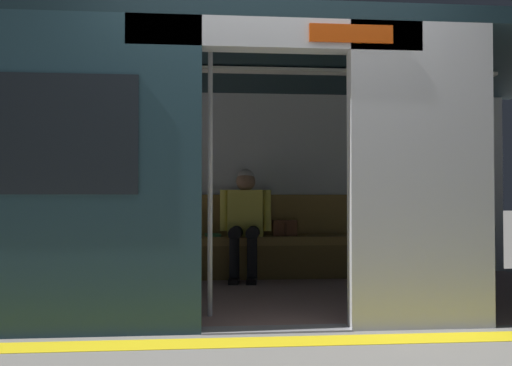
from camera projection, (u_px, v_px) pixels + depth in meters
ground_plane at (276, 330)px, 3.74m from camera, size 60.00×60.00×0.00m
platform_edge_strip at (282, 341)px, 3.44m from camera, size 8.00×0.24×0.01m
train_car at (251, 131)px, 5.04m from camera, size 6.40×2.91×2.17m
bench_seat at (248, 246)px, 6.13m from camera, size 2.44×0.44×0.45m
person_seated at (245, 216)px, 6.08m from camera, size 0.55×0.71×1.18m
handbag at (285, 228)px, 6.21m from camera, size 0.26×0.15×0.17m
book at (213, 235)px, 6.13m from camera, size 0.17×0.24×0.03m
grab_pole_door at (210, 178)px, 4.18m from camera, size 0.04×0.04×2.03m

